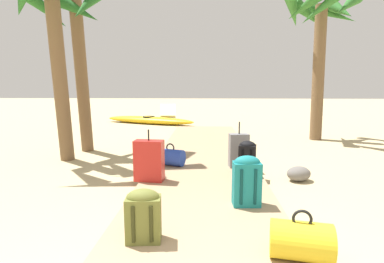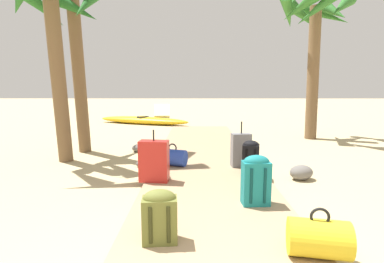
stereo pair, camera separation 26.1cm
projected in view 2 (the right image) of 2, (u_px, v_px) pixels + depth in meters
The scene contains 16 objects.
ground_plane at pixel (206, 176), 5.09m from camera, with size 60.00×60.00×0.00m, color tan.
boardwalk at pixel (205, 160), 6.02m from camera, with size 1.92×9.47×0.08m, color tan.
duffel_bag_yellow at pixel (319, 238), 2.55m from camera, with size 0.55×0.41×0.44m.
duffel_bag_blue at pixel (173, 157), 5.46m from camera, with size 0.56×0.44×0.41m.
backpack_teal at pixel (256, 179), 3.65m from camera, with size 0.34×0.24×0.62m.
suitcase_grey at pixel (241, 150), 5.38m from camera, with size 0.36×0.23×0.81m.
backpack_olive at pixel (160, 215), 2.78m from camera, with size 0.34×0.24×0.50m.
backpack_black at pixel (251, 157), 4.92m from camera, with size 0.31×0.29×0.56m.
suitcase_red at pixel (154, 161), 4.55m from camera, with size 0.45×0.26×0.79m.
palm_tree_far_right at pixel (315, 26), 8.32m from camera, with size 2.31×2.22×4.03m.
palm_tree_near_left at pixel (57, 17), 5.53m from camera, with size 1.94×2.04×3.62m.
lounge_chair at pixel (162, 114), 12.45m from camera, with size 0.73×1.60×0.77m.
kayak at pixel (143, 120), 11.94m from camera, with size 3.89×2.03×0.30m.
rock_right_near at pixel (301, 172), 4.91m from camera, with size 0.39×0.31×0.24m, color slate.
rock_left_near at pixel (141, 164), 5.68m from camera, with size 0.18×0.18×0.11m, color #5B5651.
rock_left_far at pixel (139, 148), 6.97m from camera, with size 0.28×0.32×0.18m, color slate.
Camera 2 is at (-0.22, -1.13, 1.53)m, focal length 28.21 mm.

